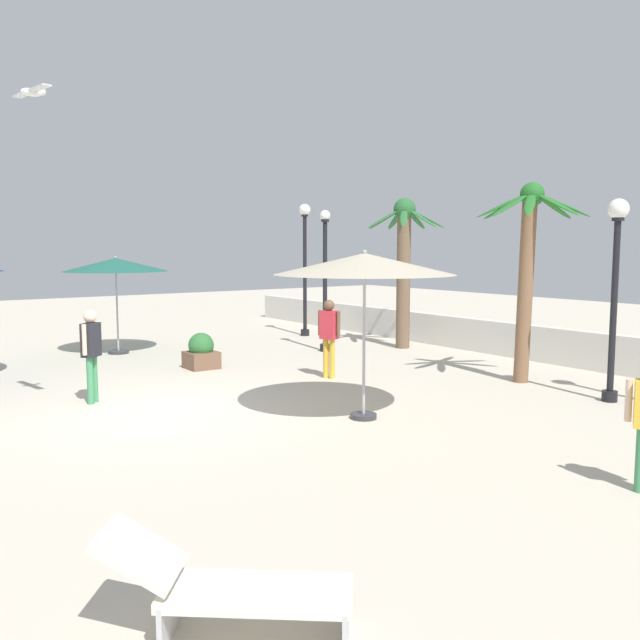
{
  "coord_description": "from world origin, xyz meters",
  "views": [
    {
      "loc": [
        10.92,
        -4.36,
        2.87
      ],
      "look_at": [
        0.0,
        3.43,
        1.4
      ],
      "focal_mm": 37.72,
      "sensor_mm": 36.0,
      "label": 1
    }
  ],
  "objects_px": {
    "lounge_chair_0": "(225,585)",
    "guest_1": "(91,347)",
    "lamp_post_1": "(325,278)",
    "lamp_post_0": "(615,276)",
    "planter": "(201,352)",
    "lamp_post_3": "(305,255)",
    "patio_umbrella_0": "(116,266)",
    "guest_2": "(329,331)",
    "palm_tree_0": "(404,255)",
    "patio_umbrella_1": "(365,265)",
    "seagull_0": "(33,92)",
    "palm_tree_1": "(528,256)"
  },
  "relations": [
    {
      "from": "guest_2",
      "to": "planter",
      "type": "relative_size",
      "value": 2.03
    },
    {
      "from": "patio_umbrella_0",
      "to": "guest_2",
      "type": "bearing_deg",
      "value": 23.19
    },
    {
      "from": "lamp_post_1",
      "to": "seagull_0",
      "type": "bearing_deg",
      "value": -64.67
    },
    {
      "from": "guest_1",
      "to": "guest_2",
      "type": "distance_m",
      "value": 4.97
    },
    {
      "from": "lounge_chair_0",
      "to": "guest_1",
      "type": "distance_m",
      "value": 8.26
    },
    {
      "from": "patio_umbrella_1",
      "to": "palm_tree_0",
      "type": "height_order",
      "value": "palm_tree_0"
    },
    {
      "from": "palm_tree_1",
      "to": "lamp_post_1",
      "type": "relative_size",
      "value": 1.09
    },
    {
      "from": "guest_1",
      "to": "lamp_post_1",
      "type": "bearing_deg",
      "value": 109.49
    },
    {
      "from": "lamp_post_0",
      "to": "lamp_post_3",
      "type": "xyz_separation_m",
      "value": [
        -10.97,
        0.6,
        0.26
      ]
    },
    {
      "from": "lamp_post_0",
      "to": "planter",
      "type": "height_order",
      "value": "lamp_post_0"
    },
    {
      "from": "patio_umbrella_1",
      "to": "guest_2",
      "type": "distance_m",
      "value": 3.82
    },
    {
      "from": "patio_umbrella_0",
      "to": "lamp_post_1",
      "type": "bearing_deg",
      "value": 58.5
    },
    {
      "from": "lounge_chair_0",
      "to": "seagull_0",
      "type": "xyz_separation_m",
      "value": [
        -6.72,
        0.36,
        4.77
      ]
    },
    {
      "from": "palm_tree_1",
      "to": "lamp_post_3",
      "type": "xyz_separation_m",
      "value": [
        -8.94,
        0.48,
        -0.09
      ]
    },
    {
      "from": "patio_umbrella_1",
      "to": "planter",
      "type": "bearing_deg",
      "value": -178.29
    },
    {
      "from": "lamp_post_3",
      "to": "guest_2",
      "type": "distance_m",
      "value": 7.27
    },
    {
      "from": "patio_umbrella_1",
      "to": "palm_tree_1",
      "type": "distance_m",
      "value": 4.66
    },
    {
      "from": "guest_2",
      "to": "seagull_0",
      "type": "height_order",
      "value": "seagull_0"
    },
    {
      "from": "lamp_post_3",
      "to": "guest_2",
      "type": "relative_size",
      "value": 2.45
    },
    {
      "from": "palm_tree_1",
      "to": "guest_2",
      "type": "height_order",
      "value": "palm_tree_1"
    },
    {
      "from": "lamp_post_0",
      "to": "patio_umbrella_0",
      "type": "bearing_deg",
      "value": -153.0
    },
    {
      "from": "guest_1",
      "to": "lamp_post_3",
      "type": "bearing_deg",
      "value": 123.06
    },
    {
      "from": "palm_tree_0",
      "to": "lamp_post_1",
      "type": "xyz_separation_m",
      "value": [
        -0.78,
        -2.17,
        -0.61
      ]
    },
    {
      "from": "patio_umbrella_0",
      "to": "palm_tree_0",
      "type": "relative_size",
      "value": 0.66
    },
    {
      "from": "planter",
      "to": "patio_umbrella_0",
      "type": "bearing_deg",
      "value": -165.81
    },
    {
      "from": "lamp_post_1",
      "to": "lamp_post_0",
      "type": "bearing_deg",
      "value": 5.58
    },
    {
      "from": "palm_tree_0",
      "to": "guest_2",
      "type": "bearing_deg",
      "value": -61.42
    },
    {
      "from": "lamp_post_0",
      "to": "palm_tree_1",
      "type": "bearing_deg",
      "value": 176.52
    },
    {
      "from": "patio_umbrella_0",
      "to": "patio_umbrella_1",
      "type": "bearing_deg",
      "value": 6.34
    },
    {
      "from": "lounge_chair_0",
      "to": "planter",
      "type": "bearing_deg",
      "value": 155.37
    },
    {
      "from": "lamp_post_0",
      "to": "lamp_post_3",
      "type": "bearing_deg",
      "value": 176.86
    },
    {
      "from": "lamp_post_0",
      "to": "guest_2",
      "type": "distance_m",
      "value": 5.8
    },
    {
      "from": "patio_umbrella_0",
      "to": "palm_tree_1",
      "type": "relative_size",
      "value": 0.66
    },
    {
      "from": "lamp_post_3",
      "to": "guest_1",
      "type": "relative_size",
      "value": 2.45
    },
    {
      "from": "patio_umbrella_1",
      "to": "guest_2",
      "type": "bearing_deg",
      "value": 153.24
    },
    {
      "from": "patio_umbrella_0",
      "to": "lounge_chair_0",
      "type": "xyz_separation_m",
      "value": [
        13.54,
        -3.82,
        -1.97
      ]
    },
    {
      "from": "lamp_post_1",
      "to": "patio_umbrella_1",
      "type": "bearing_deg",
      "value": -30.85
    },
    {
      "from": "planter",
      "to": "guest_1",
      "type": "bearing_deg",
      "value": -56.72
    },
    {
      "from": "patio_umbrella_1",
      "to": "lamp_post_3",
      "type": "relative_size",
      "value": 0.71
    },
    {
      "from": "palm_tree_1",
      "to": "guest_1",
      "type": "relative_size",
      "value": 2.43
    },
    {
      "from": "seagull_0",
      "to": "planter",
      "type": "height_order",
      "value": "seagull_0"
    },
    {
      "from": "patio_umbrella_1",
      "to": "guest_1",
      "type": "height_order",
      "value": "patio_umbrella_1"
    },
    {
      "from": "lamp_post_3",
      "to": "planter",
      "type": "relative_size",
      "value": 4.96
    },
    {
      "from": "palm_tree_0",
      "to": "lounge_chair_0",
      "type": "height_order",
      "value": "palm_tree_0"
    },
    {
      "from": "lamp_post_3",
      "to": "lounge_chair_0",
      "type": "relative_size",
      "value": 2.35
    },
    {
      "from": "lamp_post_1",
      "to": "guest_1",
      "type": "relative_size",
      "value": 2.24
    },
    {
      "from": "palm_tree_1",
      "to": "guest_1",
      "type": "distance_m",
      "value": 8.86
    },
    {
      "from": "lamp_post_1",
      "to": "guest_2",
      "type": "relative_size",
      "value": 2.23
    },
    {
      "from": "patio_umbrella_0",
      "to": "patio_umbrella_1",
      "type": "height_order",
      "value": "patio_umbrella_1"
    },
    {
      "from": "lamp_post_3",
      "to": "guest_1",
      "type": "bearing_deg",
      "value": -56.94
    }
  ]
}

